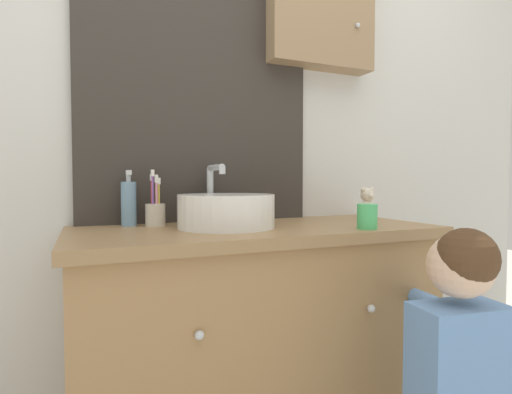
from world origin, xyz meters
The scene contains 8 objects.
wall_back centered at (0.02, 0.62, 1.28)m, with size 3.20×0.18×2.50m.
vanity_counter centered at (0.00, 0.34, 0.42)m, with size 1.18×0.52×0.83m.
sink_basin centered at (-0.10, 0.36, 0.88)m, with size 0.31×0.36×0.21m.
toothbrush_holder centered at (-0.31, 0.50, 0.88)m, with size 0.07×0.07×0.19m.
soap_dispenser centered at (-0.39, 0.52, 0.90)m, with size 0.05×0.05×0.19m.
child_figure centered at (0.33, -0.16, 0.49)m, with size 0.27×0.43×0.86m.
teddy_bear centered at (0.47, 0.37, 0.89)m, with size 0.07×0.06×0.13m.
drinking_cup centered at (0.29, 0.15, 0.87)m, with size 0.06×0.06×0.08m, color #4CC670.
Camera 1 is at (-0.52, -0.86, 0.98)m, focal length 28.00 mm.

